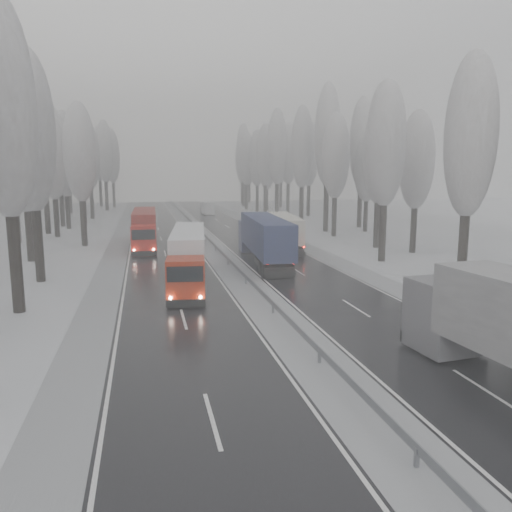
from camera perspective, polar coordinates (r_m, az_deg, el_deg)
name	(u,v)px	position (r m, az deg, el deg)	size (l,w,h in m)	color
ground	(357,405)	(19.04, 11.50, -16.30)	(260.00, 260.00, 0.00)	silver
carriageway_right	(279,259)	(47.96, 2.59, -0.37)	(7.50, 200.00, 0.03)	black
carriageway_left	(168,264)	(46.35, -10.04, -0.85)	(7.50, 200.00, 0.03)	black
median_slush	(225,261)	(46.87, -3.62, -0.61)	(3.00, 200.00, 0.04)	#9A9CA1
shoulder_right	(327,257)	(49.48, 8.13, -0.15)	(2.40, 200.00, 0.04)	#9A9CA1
shoulder_left	(112,266)	(46.40, -16.15, -1.07)	(2.40, 200.00, 0.04)	#9A9CA1
median_guardrail	(225,255)	(46.76, -3.62, 0.09)	(0.12, 200.00, 0.76)	slate
tree_16	(471,137)	(38.45, 23.32, 12.38)	(3.60, 3.60, 16.53)	black
tree_18	(386,145)	(47.90, 14.66, 12.16)	(3.60, 3.60, 16.58)	black
tree_19	(417,161)	(54.01, 17.92, 10.31)	(3.60, 3.60, 14.57)	black
tree_20	(379,155)	(56.66, 13.92, 11.17)	(3.60, 3.60, 15.71)	black
tree_21	(382,140)	(61.31, 14.19, 12.75)	(3.60, 3.60, 18.62)	black
tree_22	(336,157)	(65.84, 9.10, 11.13)	(3.60, 3.60, 15.86)	black
tree_23	(367,169)	(71.98, 12.59, 9.70)	(3.60, 3.60, 13.55)	black
tree_24	(328,136)	(71.35, 8.18, 13.39)	(3.60, 3.60, 20.49)	black
tree_25	(362,143)	(77.65, 11.99, 12.47)	(3.60, 3.60, 19.44)	black
tree_26	(302,148)	(80.84, 5.30, 12.21)	(3.60, 3.60, 18.78)	black
tree_27	(335,154)	(86.99, 9.04, 11.45)	(3.60, 3.60, 17.62)	black
tree_28	(277,148)	(90.75, 2.43, 12.27)	(3.60, 3.60, 19.62)	black
tree_29	(309,154)	(96.68, 6.10, 11.49)	(3.60, 3.60, 18.11)	black
tree_30	(265,156)	(100.20, 1.07, 11.38)	(3.60, 3.60, 17.86)	black
tree_31	(288,154)	(105.61, 3.72, 11.51)	(3.60, 3.60, 18.58)	black
tree_32	(257,159)	(107.51, 0.13, 11.07)	(3.60, 3.60, 17.33)	black
tree_33	(267,168)	(112.09, 1.26, 10.02)	(3.60, 3.60, 14.33)	black
tree_34	(246,159)	(114.26, -1.12, 11.07)	(3.60, 3.60, 17.63)	black
tree_35	(281,158)	(120.33, 2.87, 11.17)	(3.60, 3.60, 18.25)	black
tree_36	(243,153)	(124.22, -1.45, 11.71)	(3.60, 3.60, 20.23)	black
tree_37	(267,163)	(129.58, 1.28, 10.53)	(3.60, 3.60, 16.37)	black
tree_38	(242,160)	(134.86, -1.63, 10.92)	(3.60, 3.60, 17.97)	black
tree_39	(249,165)	(139.32, -0.79, 10.41)	(3.60, 3.60, 16.19)	black
tree_56	(3,110)	(32.34, -26.92, 14.64)	(3.60, 3.60, 18.12)	black
tree_58	(30,133)	(41.00, -24.39, 12.70)	(3.60, 3.60, 17.21)	black
tree_60	(24,158)	(50.88, -25.03, 10.16)	(3.60, 3.60, 14.84)	black
tree_62	(80,153)	(59.71, -19.51, 11.01)	(3.60, 3.60, 16.04)	black
tree_63	(11,149)	(65.02, -26.18, 10.90)	(3.60, 3.60, 16.88)	black
tree_64	(53,159)	(69.19, -22.24, 10.24)	(3.60, 3.60, 15.42)	black
tree_65	(42,140)	(73.54, -23.26, 12.11)	(3.60, 3.60, 19.48)	black
tree_66	(65,161)	(78.69, -21.01, 10.05)	(3.60, 3.60, 15.23)	black
tree_67	(59,154)	(82.88, -21.63, 10.78)	(3.60, 3.60, 17.09)	black
tree_68	(81,157)	(85.23, -19.33, 10.67)	(3.60, 3.60, 16.65)	black
tree_69	(53,147)	(89.91, -22.23, 11.51)	(3.60, 3.60, 19.35)	black
tree_70	(89,157)	(95.24, -18.50, 10.70)	(3.60, 3.60, 17.09)	black
tree_71	(64,148)	(99.82, -21.10, 11.40)	(3.60, 3.60, 19.61)	black
tree_72	(81,165)	(104.77, -19.40, 9.81)	(3.60, 3.60, 15.11)	black
tree_73	(68,158)	(109.12, -20.73, 10.41)	(3.60, 3.60, 17.22)	black
tree_74	(104,152)	(115.25, -16.93, 11.31)	(3.60, 3.60, 19.68)	black
tree_75	(63,155)	(120.16, -21.19, 10.66)	(3.60, 3.60, 18.60)	black
tree_76	(112,157)	(124.53, -16.13, 10.85)	(3.60, 3.60, 18.55)	black
tree_77	(90,168)	(128.89, -18.49, 9.47)	(3.60, 3.60, 14.32)	black
tree_78	(99,155)	(131.36, -17.53, 10.97)	(3.60, 3.60, 19.55)	black
tree_79	(89,162)	(135.54, -18.55, 10.19)	(3.60, 3.60, 17.07)	black
truck_blue_box	(263,236)	(45.47, 0.85, 2.27)	(3.73, 16.85, 4.29)	#1D2249
truck_cream_box	(283,229)	(55.25, 3.12, 3.15)	(3.98, 14.39, 3.66)	#B5B0A0
box_truck_distant	(208,208)	(100.26, -5.55, 5.49)	(2.10, 6.78, 2.53)	#B5B6BC
truck_red_white	(188,253)	(38.00, -7.74, 0.38)	(4.06, 15.25, 3.88)	#9E1E08
truck_red_red	(145,226)	(57.50, -12.62, 3.39)	(2.75, 15.65, 4.00)	#B5130A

